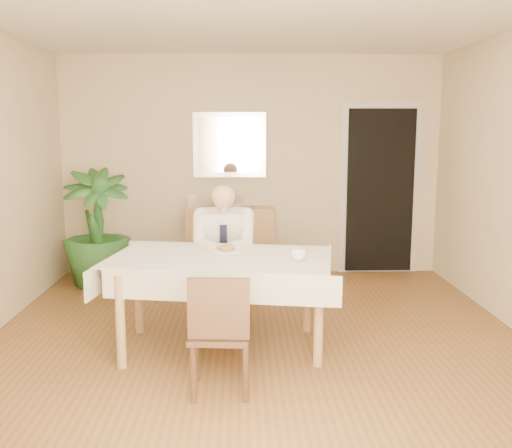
{
  "coord_description": "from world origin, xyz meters",
  "views": [
    {
      "loc": [
        -0.12,
        -4.33,
        1.72
      ],
      "look_at": [
        0.0,
        0.35,
        0.95
      ],
      "focal_mm": 40.0,
      "sensor_mm": 36.0,
      "label": 1
    }
  ],
  "objects_px": {
    "seated_man": "(223,248)",
    "coffee_mug": "(298,254)",
    "chair_far": "(225,262)",
    "chair_near": "(220,329)",
    "dining_table": "(221,267)",
    "potted_palm": "(97,228)",
    "sideboard": "(230,242)"
  },
  "relations": [
    {
      "from": "coffee_mug",
      "to": "potted_palm",
      "type": "relative_size",
      "value": 0.09
    },
    {
      "from": "seated_man",
      "to": "coffee_mug",
      "type": "height_order",
      "value": "seated_man"
    },
    {
      "from": "dining_table",
      "to": "chair_near",
      "type": "distance_m",
      "value": 0.86
    },
    {
      "from": "chair_far",
      "to": "coffee_mug",
      "type": "distance_m",
      "value": 1.24
    },
    {
      "from": "chair_near",
      "to": "seated_man",
      "type": "bearing_deg",
      "value": 94.04
    },
    {
      "from": "seated_man",
      "to": "chair_far",
      "type": "bearing_deg",
      "value": 90.0
    },
    {
      "from": "coffee_mug",
      "to": "chair_far",
      "type": "bearing_deg",
      "value": 119.34
    },
    {
      "from": "chair_near",
      "to": "seated_man",
      "type": "relative_size",
      "value": 0.66
    },
    {
      "from": "chair_near",
      "to": "potted_palm",
      "type": "relative_size",
      "value": 0.63
    },
    {
      "from": "seated_man",
      "to": "coffee_mug",
      "type": "bearing_deg",
      "value": -52.26
    },
    {
      "from": "chair_near",
      "to": "coffee_mug",
      "type": "distance_m",
      "value": 0.94
    },
    {
      "from": "sideboard",
      "to": "potted_palm",
      "type": "distance_m",
      "value": 1.54
    },
    {
      "from": "chair_far",
      "to": "chair_near",
      "type": "bearing_deg",
      "value": -82.12
    },
    {
      "from": "sideboard",
      "to": "potted_palm",
      "type": "height_order",
      "value": "potted_palm"
    },
    {
      "from": "dining_table",
      "to": "chair_far",
      "type": "distance_m",
      "value": 0.9
    },
    {
      "from": "chair_far",
      "to": "seated_man",
      "type": "distance_m",
      "value": 0.35
    },
    {
      "from": "sideboard",
      "to": "coffee_mug",
      "type": "bearing_deg",
      "value": -78.32
    },
    {
      "from": "chair_near",
      "to": "coffee_mug",
      "type": "xyz_separation_m",
      "value": [
        0.57,
        0.67,
        0.34
      ]
    },
    {
      "from": "dining_table",
      "to": "coffee_mug",
      "type": "bearing_deg",
      "value": -6.47
    },
    {
      "from": "seated_man",
      "to": "coffee_mug",
      "type": "xyz_separation_m",
      "value": [
        0.59,
        -0.76,
        0.11
      ]
    },
    {
      "from": "dining_table",
      "to": "chair_near",
      "type": "bearing_deg",
      "value": -79.69
    },
    {
      "from": "potted_palm",
      "to": "chair_far",
      "type": "bearing_deg",
      "value": -36.17
    },
    {
      "from": "dining_table",
      "to": "chair_far",
      "type": "xyz_separation_m",
      "value": [
        0.0,
        0.88,
        -0.17
      ]
    },
    {
      "from": "chair_far",
      "to": "potted_palm",
      "type": "xyz_separation_m",
      "value": [
        -1.45,
        1.06,
        0.16
      ]
    },
    {
      "from": "coffee_mug",
      "to": "sideboard",
      "type": "xyz_separation_m",
      "value": [
        -0.56,
        2.47,
        -0.39
      ]
    },
    {
      "from": "chair_far",
      "to": "coffee_mug",
      "type": "xyz_separation_m",
      "value": [
        0.59,
        -1.04,
        0.31
      ]
    },
    {
      "from": "dining_table",
      "to": "chair_far",
      "type": "relative_size",
      "value": 2.13
    },
    {
      "from": "chair_far",
      "to": "coffee_mug",
      "type": "height_order",
      "value": "chair_far"
    },
    {
      "from": "seated_man",
      "to": "potted_palm",
      "type": "bearing_deg",
      "value": 137.14
    },
    {
      "from": "chair_near",
      "to": "coffee_mug",
      "type": "height_order",
      "value": "coffee_mug"
    },
    {
      "from": "dining_table",
      "to": "chair_near",
      "type": "xyz_separation_m",
      "value": [
        0.01,
        -0.83,
        -0.21
      ]
    },
    {
      "from": "chair_far",
      "to": "sideboard",
      "type": "distance_m",
      "value": 1.43
    }
  ]
}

